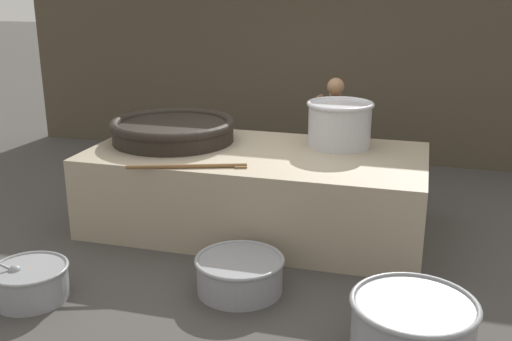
# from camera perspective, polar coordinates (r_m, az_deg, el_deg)

# --- Properties ---
(ground_plane) EXTENTS (60.00, 60.00, 0.00)m
(ground_plane) POSITION_cam_1_polar(r_m,az_deg,el_deg) (6.66, 0.00, -5.35)
(ground_plane) COLOR #474442
(back_wall) EXTENTS (9.20, 0.24, 3.24)m
(back_wall) POSITION_cam_1_polar(r_m,az_deg,el_deg) (9.12, 5.25, 11.39)
(back_wall) COLOR #4C4233
(back_wall) RESTS_ON ground_plane
(hearth_platform) EXTENTS (3.55, 1.74, 0.87)m
(hearth_platform) POSITION_cam_1_polar(r_m,az_deg,el_deg) (6.50, 0.00, -1.83)
(hearth_platform) COLOR tan
(hearth_platform) RESTS_ON ground_plane
(giant_wok_near) EXTENTS (1.41, 1.41, 0.25)m
(giant_wok_near) POSITION_cam_1_polar(r_m,az_deg,el_deg) (6.81, -7.89, 3.92)
(giant_wok_near) COLOR black
(giant_wok_near) RESTS_ON hearth_platform
(stock_pot) EXTENTS (0.73, 0.73, 0.49)m
(stock_pot) POSITION_cam_1_polar(r_m,az_deg,el_deg) (6.57, 7.97, 4.50)
(stock_pot) COLOR #B7B7BC
(stock_pot) RESTS_ON hearth_platform
(stirring_paddle) EXTENTS (1.13, 0.45, 0.04)m
(stirring_paddle) POSITION_cam_1_polar(r_m,az_deg,el_deg) (5.81, -6.03, 0.41)
(stirring_paddle) COLOR brown
(stirring_paddle) RESTS_ON hearth_platform
(cook) EXTENTS (0.38, 0.57, 1.50)m
(cook) POSITION_cam_1_polar(r_m,az_deg,el_deg) (7.38, 7.36, 3.46)
(cook) COLOR #8C6647
(cook) RESTS_ON ground_plane
(prep_bowl_vegetables) EXTENTS (0.79, 0.65, 0.57)m
(prep_bowl_vegetables) POSITION_cam_1_polar(r_m,az_deg,el_deg) (5.50, -20.71, -9.82)
(prep_bowl_vegetables) COLOR gray
(prep_bowl_vegetables) RESTS_ON ground_plane
(prep_bowl_meat) EXTENTS (0.79, 0.79, 0.31)m
(prep_bowl_meat) POSITION_cam_1_polar(r_m,az_deg,el_deg) (5.28, -1.56, -9.69)
(prep_bowl_meat) COLOR gray
(prep_bowl_meat) RESTS_ON ground_plane
(prep_bowl_extra) EXTENTS (0.92, 0.92, 0.43)m
(prep_bowl_extra) POSITION_cam_1_polar(r_m,az_deg,el_deg) (4.59, 14.69, -13.99)
(prep_bowl_extra) COLOR gray
(prep_bowl_extra) RESTS_ON ground_plane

